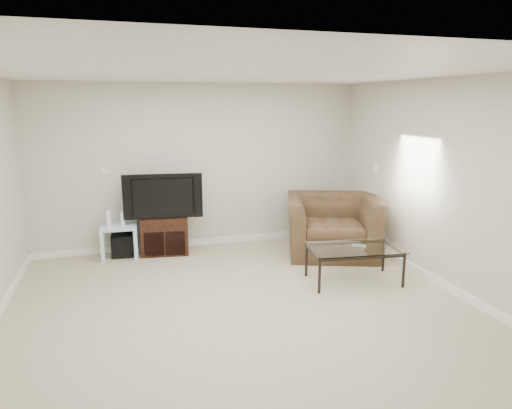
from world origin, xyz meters
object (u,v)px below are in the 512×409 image
object	(u,v)px
television	(163,195)
subwoofer	(122,245)
coffee_table	(354,265)
tv_stand	(165,234)
recliner	(333,215)
side_table	(120,241)

from	to	relation	value
television	subwoofer	xyz separation A→B (m)	(-0.62, 0.05, -0.72)
subwoofer	coffee_table	distance (m)	3.34
tv_stand	recliner	distance (m)	2.52
coffee_table	tv_stand	bearing A→B (deg)	139.36
side_table	recliner	world-z (taller)	recliner
coffee_table	subwoofer	bearing A→B (deg)	146.09
television	recliner	size ratio (longest dim) A/B	0.79
tv_stand	coffee_table	distance (m)	2.83
side_table	recliner	size ratio (longest dim) A/B	0.38
subwoofer	coffee_table	xyz separation A→B (m)	(2.77, -1.86, 0.05)
side_table	coffee_table	world-z (taller)	side_table
subwoofer	television	bearing A→B (deg)	-4.35
television	coffee_table	bearing A→B (deg)	-34.09
tv_stand	coffee_table	xyz separation A→B (m)	(2.15, -1.84, -0.06)
television	side_table	xyz separation A→B (m)	(-0.65, 0.03, -0.65)
tv_stand	side_table	world-z (taller)	tv_stand
side_table	coffee_table	bearing A→B (deg)	-33.35
tv_stand	recliner	world-z (taller)	recliner
subwoofer	coffee_table	world-z (taller)	coffee_table
television	coffee_table	size ratio (longest dim) A/B	0.92
television	coffee_table	distance (m)	2.89
tv_stand	television	xyz separation A→B (m)	(-0.00, -0.03, 0.61)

